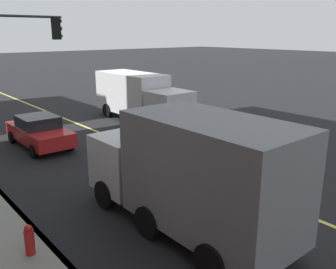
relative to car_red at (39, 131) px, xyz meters
The scene contains 8 objects.
ground 8.58m from the car_red, 155.76° to the right, with size 200.00×200.00×0.00m, color black.
curb_edge 8.48m from the car_red, 157.30° to the left, with size 80.00×0.16×0.15m, color slate.
lane_stripe_center 8.58m from the car_red, 155.76° to the right, with size 80.00×0.16×0.01m, color #D8CC4C.
car_red is the anchor object (origin of this frame).
truck_gray 10.64m from the car_red, behind, with size 6.80×2.58×3.37m.
truck_white 7.18m from the car_red, 79.26° to the right, with size 7.52×2.42×2.96m.
traffic_light_mast 4.67m from the car_red, 137.04° to the left, with size 0.28×4.25×6.34m.
fire_hydrant 9.85m from the car_red, 157.41° to the left, with size 0.24×0.24×0.94m.
Camera 1 is at (-9.54, 9.77, 5.41)m, focal length 39.15 mm.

